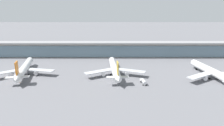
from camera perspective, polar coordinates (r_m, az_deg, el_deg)
ground_plane at (r=138.87m, az=0.02°, el=-3.90°), size 1200.00×1200.00×0.00m
airliner_left_stand at (r=153.93m, az=-24.35°, el=-1.54°), size 42.05×55.54×14.94m
airliner_centre_stand at (r=140.86m, az=0.50°, el=-1.61°), size 43.03×56.12×14.94m
airliner_right_stand at (r=149.46m, az=26.94°, el=-2.32°), size 42.82×56.07×14.94m
service_truck_under_wing_white at (r=126.34m, az=8.88°, el=-5.26°), size 3.39×8.81×2.95m
service_truck_mid_apron_white at (r=161.58m, az=27.26°, el=-2.57°), size 6.92×2.50×2.70m
terminal_building at (r=193.26m, az=-0.07°, el=4.03°), size 255.85×12.80×15.20m
safety_cone_bravo at (r=140.32m, az=-25.40°, el=-5.11°), size 0.62×0.62×0.70m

